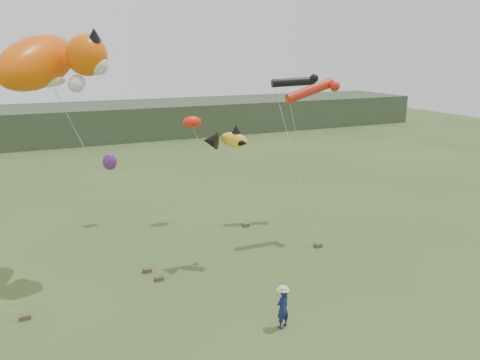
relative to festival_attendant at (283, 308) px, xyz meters
name	(u,v)px	position (x,y,z in m)	size (l,w,h in m)	color
ground	(253,308)	(-0.43, 1.72, -0.81)	(120.00, 120.00, 0.00)	#385123
headland	(70,124)	(-3.55, 46.41, 1.11)	(90.00, 13.00, 4.00)	#2D3D28
festival_attendant	(283,308)	(0.00, 0.00, 0.00)	(0.59, 0.39, 1.62)	#14204C
sandbag_anchors	(191,263)	(-1.42, 6.73, -0.71)	(15.01, 6.04, 0.20)	brown
cat_kite	(48,62)	(-7.04, 8.27, 9.07)	(6.23, 5.22, 3.19)	#E55704
fish_kite	(225,140)	(0.37, 6.46, 5.44)	(2.37, 1.54, 1.15)	yellow
tube_kites	(306,86)	(6.35, 8.98, 7.65)	(3.81, 4.59, 1.37)	black
misc_kites	(152,141)	(-1.43, 13.69, 4.28)	(5.78, 2.14, 3.19)	#FD210F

